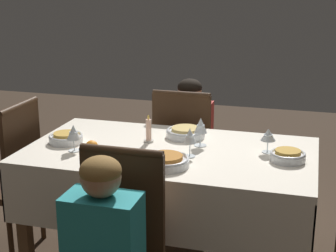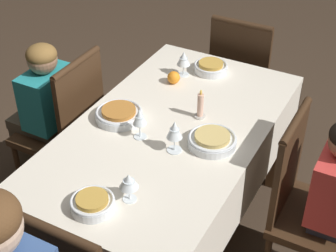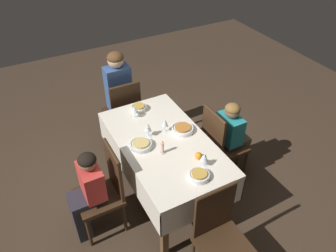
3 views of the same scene
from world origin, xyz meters
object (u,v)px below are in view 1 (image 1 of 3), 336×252
at_px(chair_south, 185,152).
at_px(wine_glass_west, 268,135).
at_px(person_child_red, 191,140).
at_px(bowl_west, 288,156).
at_px(bowl_south, 186,132).
at_px(candle_centerpiece, 149,132).
at_px(wine_glass_south, 201,127).
at_px(orange_fruit, 92,147).
at_px(wine_glass_east, 74,133).
at_px(bowl_east, 66,138).
at_px(wine_glass_north, 190,137).
at_px(bowl_north, 166,161).
at_px(dining_table, 170,167).
at_px(chair_east, 8,173).

distance_m(chair_south, wine_glass_west, 0.89).
xyz_separation_m(person_child_red, bowl_west, (-0.69, 0.85, 0.24)).
xyz_separation_m(bowl_south, candle_centerpiece, (0.17, 0.14, 0.03)).
distance_m(wine_glass_south, orange_fruit, 0.58).
relative_size(chair_south, person_child_red, 0.96).
xyz_separation_m(person_child_red, wine_glass_east, (0.39, 1.01, 0.31)).
relative_size(wine_glass_south, bowl_east, 0.84).
distance_m(chair_south, bowl_west, 1.01).
relative_size(wine_glass_north, bowl_east, 0.82).
bearing_deg(bowl_west, wine_glass_south, -13.33).
relative_size(person_child_red, wine_glass_south, 6.26).
height_order(wine_glass_south, bowl_north, wine_glass_south).
relative_size(person_child_red, candle_centerpiece, 6.38).
bearing_deg(bowl_east, wine_glass_west, -172.67).
relative_size(chair_south, bowl_east, 5.07).
relative_size(wine_glass_east, orange_fruit, 2.09).
xyz_separation_m(chair_south, bowl_west, (-0.69, 0.68, 0.27)).
bearing_deg(candle_centerpiece, wine_glass_south, -177.68).
distance_m(wine_glass_south, bowl_east, 0.74).
xyz_separation_m(dining_table, bowl_east, (0.58, 0.05, 0.13)).
bearing_deg(wine_glass_west, wine_glass_south, -1.80).
height_order(wine_glass_east, orange_fruit, wine_glass_east).
bearing_deg(dining_table, bowl_south, -96.72).
relative_size(chair_east, wine_glass_south, 6.02).
bearing_deg(dining_table, bowl_north, 101.24).
distance_m(bowl_south, wine_glass_north, 0.34).
relative_size(wine_glass_west, candle_centerpiece, 0.84).
height_order(chair_east, orange_fruit, chair_east).
bearing_deg(bowl_south, bowl_west, 157.53).
bearing_deg(dining_table, bowl_west, 179.07).
distance_m(person_child_red, wine_glass_north, 1.00).
distance_m(wine_glass_west, bowl_north, 0.57).
bearing_deg(chair_south, candle_centerpiece, 83.89).
xyz_separation_m(chair_east, orange_fruit, (-0.63, 0.18, 0.28)).
relative_size(bowl_south, candle_centerpiece, 1.44).
bearing_deg(orange_fruit, dining_table, -155.16).
bearing_deg(chair_east, wine_glass_east, 72.45).
bearing_deg(bowl_west, wine_glass_north, 8.65).
distance_m(bowl_east, candle_centerpiece, 0.45).
xyz_separation_m(chair_south, candle_centerpiece, (0.06, 0.58, 0.30)).
bearing_deg(chair_south, wine_glass_west, 135.02).
xyz_separation_m(wine_glass_east, candle_centerpiece, (-0.33, -0.25, -0.04)).
relative_size(person_child_red, bowl_south, 4.45).
distance_m(person_child_red, wine_glass_east, 1.12).
height_order(wine_glass_north, orange_fruit, wine_glass_north).
distance_m(bowl_east, orange_fruit, 0.24).
distance_m(bowl_west, bowl_north, 0.61).
bearing_deg(chair_south, bowl_east, 55.60).
relative_size(dining_table, bowl_north, 6.65).
relative_size(chair_south, orange_fruit, 13.90).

